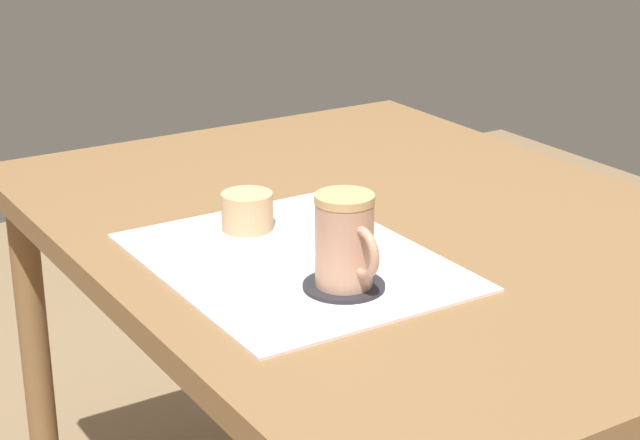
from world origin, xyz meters
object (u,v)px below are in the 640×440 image
pastry_plate (248,233)px  coffee_mug (346,241)px  dining_table (380,270)px  pastry (247,211)px

pastry_plate → coffee_mug: (0.21, 0.02, 0.06)m
dining_table → pastry: 0.23m
pastry_plate → coffee_mug: bearing=4.8°
dining_table → pastry_plate: (-0.03, -0.20, 0.09)m
pastry_plate → dining_table: bearing=80.5°
pastry_plate → coffee_mug: coffee_mug is taller
pastry_plate → pastry: size_ratio=2.24×
pastry → pastry_plate: bearing=0.0°
pastry → coffee_mug: (0.21, 0.02, 0.02)m
pastry_plate → pastry: bearing=0.0°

